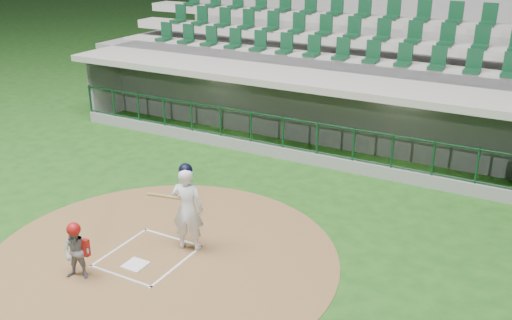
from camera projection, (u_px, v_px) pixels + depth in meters
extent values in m
plane|color=#1B4915|center=(157.00, 250.00, 11.95)|extent=(120.00, 120.00, 0.00)
cylinder|color=brown|center=(163.00, 258.00, 11.65)|extent=(7.20, 7.20, 0.01)
cube|color=white|center=(135.00, 265.00, 11.37)|extent=(0.43, 0.43, 0.02)
cube|color=white|center=(120.00, 247.00, 12.03)|extent=(0.05, 1.80, 0.01)
cube|color=white|center=(178.00, 265.00, 11.36)|extent=(0.05, 1.80, 0.01)
cube|color=white|center=(173.00, 238.00, 12.39)|extent=(1.55, 0.05, 0.01)
cube|color=silver|center=(120.00, 276.00, 11.00)|extent=(1.55, 0.05, 0.01)
cube|color=gray|center=(304.00, 159.00, 18.26)|extent=(15.00, 3.00, 0.10)
cube|color=gray|center=(325.00, 105.00, 19.04)|extent=(15.00, 0.20, 2.70)
cube|color=#ADA699|center=(324.00, 98.00, 18.85)|extent=(13.50, 0.04, 0.90)
cube|color=gray|center=(120.00, 88.00, 21.09)|extent=(0.20, 3.00, 2.70)
cube|color=gray|center=(303.00, 73.00, 17.00)|extent=(15.40, 3.50, 0.20)
cube|color=gray|center=(283.00, 154.00, 16.74)|extent=(15.00, 0.15, 0.40)
cube|color=black|center=(284.00, 102.00, 16.15)|extent=(15.00, 0.01, 0.95)
cube|color=brown|center=(317.00, 141.00, 19.01)|extent=(12.75, 0.40, 0.45)
cube|color=white|center=(222.00, 65.00, 18.59)|extent=(1.30, 0.35, 0.04)
cube|color=white|center=(405.00, 87.00, 15.91)|extent=(1.30, 0.35, 0.04)
imported|color=maroon|center=(214.00, 110.00, 20.14)|extent=(1.16, 0.74, 1.70)
imported|color=#9D1B10|center=(293.00, 119.00, 18.99)|extent=(1.10, 0.48, 1.86)
imported|color=#A61115|center=(373.00, 133.00, 17.68)|extent=(1.01, 0.80, 1.80)
imported|color=#B31313|center=(487.00, 157.00, 16.12)|extent=(1.51, 0.65, 1.57)
cube|color=slate|center=(343.00, 85.00, 20.28)|extent=(17.00, 6.50, 2.50)
cube|color=#9A968B|center=(328.00, 61.00, 18.63)|extent=(16.60, 0.95, 0.30)
cube|color=#9A958B|center=(340.00, 39.00, 19.20)|extent=(16.60, 0.95, 0.30)
cube|color=gray|center=(351.00, 19.00, 19.77)|extent=(16.60, 0.95, 0.30)
cube|color=slate|center=(375.00, 33.00, 22.50)|extent=(17.00, 0.25, 5.05)
imported|color=white|center=(187.00, 209.00, 11.64)|extent=(0.76, 0.60, 1.84)
sphere|color=black|center=(186.00, 170.00, 11.32)|extent=(0.28, 0.28, 0.28)
cylinder|color=#A3884A|center=(169.00, 197.00, 11.43)|extent=(0.58, 0.79, 0.39)
imported|color=gray|center=(77.00, 253.00, 10.76)|extent=(0.64, 0.57, 1.10)
sphere|color=maroon|center=(74.00, 229.00, 10.57)|extent=(0.26, 0.26, 0.26)
cube|color=#9F1611|center=(82.00, 246.00, 10.86)|extent=(0.32, 0.10, 0.35)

